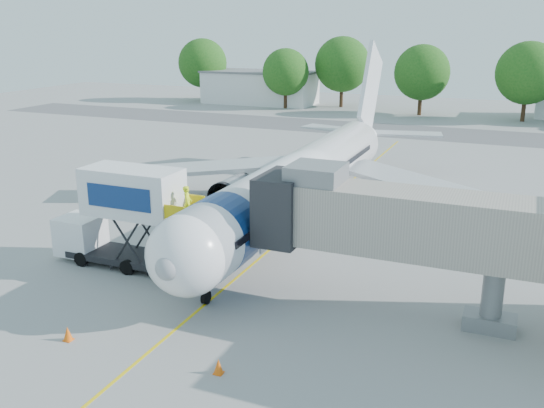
% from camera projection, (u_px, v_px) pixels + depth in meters
% --- Properties ---
extents(ground, '(160.00, 160.00, 0.00)m').
position_uv_depth(ground, '(281.00, 240.00, 36.99)').
color(ground, '#9C9C99').
rests_on(ground, ground).
extents(guidance_line, '(0.15, 70.00, 0.01)m').
position_uv_depth(guidance_line, '(281.00, 240.00, 36.99)').
color(guidance_line, yellow).
rests_on(guidance_line, ground).
extents(taxiway_strip, '(120.00, 10.00, 0.01)m').
position_uv_depth(taxiway_strip, '(409.00, 132.00, 74.09)').
color(taxiway_strip, '#59595B').
rests_on(taxiway_strip, ground).
extents(aircraft, '(34.17, 37.73, 11.35)m').
position_uv_depth(aircraft, '(305.00, 178.00, 39.79)').
color(aircraft, white).
rests_on(aircraft, ground).
extents(jet_bridge, '(13.90, 3.20, 6.60)m').
position_uv_depth(jet_bridge, '(391.00, 222.00, 26.60)').
color(jet_bridge, '#A79C8E').
rests_on(jet_bridge, ground).
extents(catering_hiloader, '(8.50, 2.44, 5.50)m').
position_uv_depth(catering_hiloader, '(124.00, 217.00, 32.34)').
color(catering_hiloader, black).
rests_on(catering_hiloader, ground).
extents(safety_cone_a, '(0.39, 0.39, 0.61)m').
position_uv_depth(safety_cone_a, '(218.00, 367.00, 22.81)').
color(safety_cone_a, '#EC5B0C').
rests_on(safety_cone_a, ground).
extents(safety_cone_b, '(0.40, 0.40, 0.63)m').
position_uv_depth(safety_cone_b, '(68.00, 334.00, 25.20)').
color(safety_cone_b, '#EC5B0C').
rests_on(safety_cone_b, ground).
extents(outbuilding_left, '(18.40, 8.40, 5.30)m').
position_uv_depth(outbuilding_left, '(260.00, 87.00, 99.63)').
color(outbuilding_left, silver).
rests_on(outbuilding_left, ground).
extents(tree_a, '(8.14, 8.14, 10.37)m').
position_uv_depth(tree_a, '(203.00, 63.00, 102.03)').
color(tree_a, '#382314').
rests_on(tree_a, ground).
extents(tree_b, '(7.17, 7.17, 9.14)m').
position_uv_depth(tree_b, '(286.00, 72.00, 93.03)').
color(tree_b, '#382314').
rests_on(tree_b, ground).
extents(tree_c, '(8.54, 8.54, 10.89)m').
position_uv_depth(tree_c, '(342.00, 64.00, 94.09)').
color(tree_c, '#382314').
rests_on(tree_c, ground).
extents(tree_d, '(7.82, 7.82, 9.97)m').
position_uv_depth(tree_d, '(422.00, 72.00, 85.70)').
color(tree_d, '#382314').
rests_on(tree_d, ground).
extents(tree_e, '(8.29, 8.29, 10.57)m').
position_uv_depth(tree_e, '(528.00, 73.00, 79.94)').
color(tree_e, '#382314').
rests_on(tree_e, ground).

